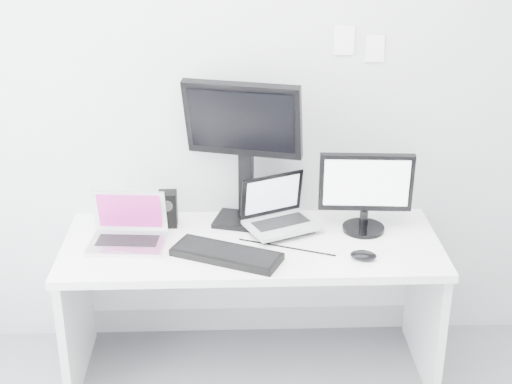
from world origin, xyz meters
TOP-DOWN VIEW (x-y plane):
  - back_wall at (0.00, 1.60)m, footprint 3.60×0.00m
  - desk at (0.00, 1.25)m, footprint 1.80×0.70m
  - macbook at (-0.59, 1.23)m, footprint 0.37×0.29m
  - speaker at (-0.41, 1.45)m, footprint 0.11×0.11m
  - dell_laptop at (0.15, 1.36)m, footprint 0.41×0.37m
  - rear_monitor at (-0.03, 1.46)m, footprint 0.60×0.35m
  - samsung_monitor at (0.55, 1.36)m, footprint 0.47×0.24m
  - keyboard at (-0.12, 1.10)m, footprint 0.53×0.37m
  - mouse at (0.50, 1.07)m, footprint 0.14×0.10m
  - wall_note_0 at (0.45, 1.59)m, footprint 0.10×0.00m
  - wall_note_1 at (0.60, 1.59)m, footprint 0.09×0.00m

SIDE VIEW (x-z plane):
  - desk at x=0.00m, z-range 0.00..0.73m
  - keyboard at x=-0.12m, z-range 0.73..0.76m
  - mouse at x=0.50m, z-range 0.73..0.77m
  - speaker at x=-0.41m, z-range 0.73..0.91m
  - macbook at x=-0.59m, z-range 0.73..0.99m
  - dell_laptop at x=0.15m, z-range 0.73..1.01m
  - samsung_monitor at x=0.55m, z-range 0.73..1.14m
  - rear_monitor at x=-0.03m, z-range 0.73..1.49m
  - back_wall at x=0.00m, z-range -0.45..3.15m
  - wall_note_1 at x=0.60m, z-range 1.52..1.65m
  - wall_note_0 at x=0.45m, z-range 1.55..1.69m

